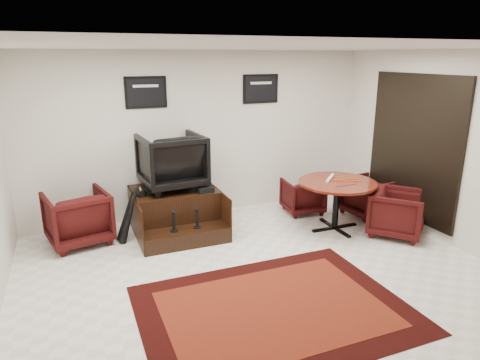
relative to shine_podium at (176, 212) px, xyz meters
name	(u,v)px	position (x,y,z in m)	size (l,w,h in m)	color
ground	(262,275)	(0.65, -1.85, -0.31)	(6.00, 6.00, 0.00)	white
room_shell	(290,134)	(1.06, -1.73, 1.47)	(6.02, 5.02, 2.81)	silver
area_rug	(274,309)	(0.45, -2.60, -0.31)	(2.91, 2.18, 0.01)	black
shine_podium	(176,212)	(0.00, 0.00, 0.00)	(1.32, 1.36, 0.68)	black
shine_chair	(172,158)	(0.00, 0.14, 0.85)	(0.94, 0.88, 0.96)	black
shoes_pair	(143,192)	(-0.50, -0.03, 0.41)	(0.26, 0.29, 0.10)	black
polish_kit	(205,189)	(0.41, -0.27, 0.41)	(0.25, 0.17, 0.09)	black
umbrella_black	(130,215)	(-0.74, -0.18, 0.13)	(0.33, 0.12, 0.88)	black
umbrella_hooked	(126,216)	(-0.78, -0.07, 0.08)	(0.29, 0.11, 0.79)	black
armchair_side	(77,215)	(-1.46, 0.10, 0.12)	(0.85, 0.80, 0.88)	black
meeting_table	(337,187)	(2.40, -0.90, 0.39)	(1.22, 1.22, 0.80)	#431609
table_chair_back	(303,194)	(2.30, -0.02, 0.02)	(0.65, 0.61, 0.67)	black
table_chair_window	(367,195)	(3.28, -0.56, 0.06)	(0.72, 0.67, 0.74)	black
table_chair_corner	(397,211)	(3.14, -1.46, 0.08)	(0.77, 0.72, 0.79)	black
paper_roll	(330,178)	(2.35, -0.76, 0.51)	(0.05, 0.05, 0.42)	white
table_clutter	(346,181)	(2.51, -0.96, 0.49)	(0.57, 0.34, 0.01)	#DF400C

